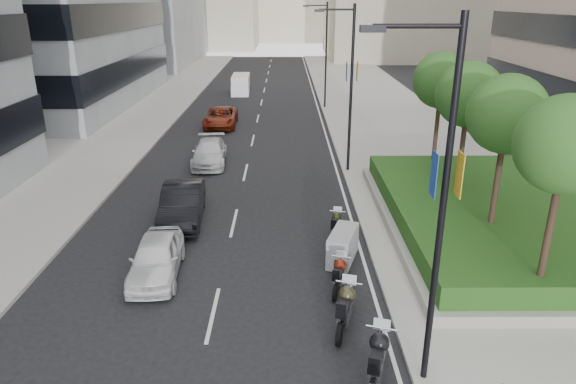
{
  "coord_description": "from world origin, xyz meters",
  "views": [
    {
      "loc": [
        0.77,
        -9.61,
        9.2
      ],
      "look_at": [
        0.87,
        9.49,
        2.0
      ],
      "focal_mm": 32.0,
      "sensor_mm": 36.0,
      "label": 1
    }
  ],
  "objects_px": {
    "motorcycle_6": "(336,225)",
    "car_c": "(209,153)",
    "lamp_post_2": "(324,50)",
    "car_d": "(221,117)",
    "motorcycle_2": "(377,358)",
    "car_b": "(182,204)",
    "lamp_post_0": "(437,197)",
    "motorcycle_3": "(345,307)",
    "delivery_van": "(241,85)",
    "motorcycle_4": "(339,275)",
    "lamp_post_1": "(349,82)",
    "motorcycle_5": "(343,246)",
    "car_a": "(156,257)"
  },
  "relations": [
    {
      "from": "motorcycle_4",
      "to": "motorcycle_5",
      "type": "height_order",
      "value": "motorcycle_5"
    },
    {
      "from": "car_a",
      "to": "car_b",
      "type": "distance_m",
      "value": 4.82
    },
    {
      "from": "car_b",
      "to": "delivery_van",
      "type": "bearing_deg",
      "value": 85.69
    },
    {
      "from": "car_a",
      "to": "car_d",
      "type": "relative_size",
      "value": 0.8
    },
    {
      "from": "car_a",
      "to": "motorcycle_6",
      "type": "bearing_deg",
      "value": 21.23
    },
    {
      "from": "motorcycle_3",
      "to": "delivery_van",
      "type": "relative_size",
      "value": 0.52
    },
    {
      "from": "car_a",
      "to": "car_c",
      "type": "height_order",
      "value": "car_a"
    },
    {
      "from": "lamp_post_2",
      "to": "motorcycle_5",
      "type": "height_order",
      "value": "lamp_post_2"
    },
    {
      "from": "motorcycle_2",
      "to": "car_b",
      "type": "height_order",
      "value": "car_b"
    },
    {
      "from": "motorcycle_6",
      "to": "car_b",
      "type": "xyz_separation_m",
      "value": [
        -6.59,
        1.74,
        0.27
      ]
    },
    {
      "from": "lamp_post_2",
      "to": "motorcycle_4",
      "type": "distance_m",
      "value": 30.87
    },
    {
      "from": "lamp_post_2",
      "to": "motorcycle_6",
      "type": "height_order",
      "value": "lamp_post_2"
    },
    {
      "from": "lamp_post_2",
      "to": "motorcycle_2",
      "type": "distance_m",
      "value": 35.22
    },
    {
      "from": "lamp_post_1",
      "to": "car_c",
      "type": "xyz_separation_m",
      "value": [
        -7.88,
        1.63,
        -4.38
      ]
    },
    {
      "from": "motorcycle_6",
      "to": "car_c",
      "type": "distance_m",
      "value": 12.05
    },
    {
      "from": "lamp_post_1",
      "to": "motorcycle_6",
      "type": "height_order",
      "value": "lamp_post_1"
    },
    {
      "from": "lamp_post_2",
      "to": "car_d",
      "type": "height_order",
      "value": "lamp_post_2"
    },
    {
      "from": "motorcycle_5",
      "to": "lamp_post_0",
      "type": "bearing_deg",
      "value": -150.58
    },
    {
      "from": "motorcycle_6",
      "to": "car_a",
      "type": "bearing_deg",
      "value": 127.92
    },
    {
      "from": "motorcycle_4",
      "to": "delivery_van",
      "type": "distance_m",
      "value": 38.75
    },
    {
      "from": "car_d",
      "to": "motorcycle_3",
      "type": "bearing_deg",
      "value": -76.35
    },
    {
      "from": "lamp_post_2",
      "to": "motorcycle_3",
      "type": "distance_m",
      "value": 32.96
    },
    {
      "from": "motorcycle_6",
      "to": "car_c",
      "type": "xyz_separation_m",
      "value": [
        -6.56,
        10.11,
        0.16
      ]
    },
    {
      "from": "motorcycle_5",
      "to": "car_c",
      "type": "xyz_separation_m",
      "value": [
        -6.63,
        12.15,
        0.08
      ]
    },
    {
      "from": "motorcycle_3",
      "to": "car_c",
      "type": "bearing_deg",
      "value": 37.08
    },
    {
      "from": "lamp_post_2",
      "to": "car_b",
      "type": "xyz_separation_m",
      "value": [
        -7.9,
        -24.74,
        -4.27
      ]
    },
    {
      "from": "motorcycle_5",
      "to": "motorcycle_6",
      "type": "xyz_separation_m",
      "value": [
        -0.07,
        2.04,
        -0.08
      ]
    },
    {
      "from": "motorcycle_3",
      "to": "motorcycle_2",
      "type": "bearing_deg",
      "value": -150.22
    },
    {
      "from": "lamp_post_2",
      "to": "delivery_van",
      "type": "distance_m",
      "value": 11.85
    },
    {
      "from": "motorcycle_4",
      "to": "motorcycle_6",
      "type": "height_order",
      "value": "motorcycle_4"
    },
    {
      "from": "motorcycle_4",
      "to": "motorcycle_6",
      "type": "relative_size",
      "value": 1.0
    },
    {
      "from": "lamp_post_1",
      "to": "motorcycle_5",
      "type": "bearing_deg",
      "value": -96.77
    },
    {
      "from": "motorcycle_3",
      "to": "motorcycle_5",
      "type": "height_order",
      "value": "motorcycle_5"
    },
    {
      "from": "car_c",
      "to": "motorcycle_6",
      "type": "bearing_deg",
      "value": -60.73
    },
    {
      "from": "lamp_post_1",
      "to": "motorcycle_4",
      "type": "bearing_deg",
      "value": -97.22
    },
    {
      "from": "motorcycle_2",
      "to": "motorcycle_4",
      "type": "relative_size",
      "value": 1.21
    },
    {
      "from": "motorcycle_3",
      "to": "lamp_post_1",
      "type": "bearing_deg",
      "value": 9.7
    },
    {
      "from": "delivery_van",
      "to": "motorcycle_5",
      "type": "bearing_deg",
      "value": -81.03
    },
    {
      "from": "car_d",
      "to": "delivery_van",
      "type": "distance_m",
      "value": 14.51
    },
    {
      "from": "lamp_post_0",
      "to": "car_c",
      "type": "xyz_separation_m",
      "value": [
        -7.88,
        18.63,
        -4.38
      ]
    },
    {
      "from": "motorcycle_3",
      "to": "car_d",
      "type": "distance_m",
      "value": 26.7
    },
    {
      "from": "motorcycle_5",
      "to": "motorcycle_3",
      "type": "bearing_deg",
      "value": -166.49
    },
    {
      "from": "lamp_post_2",
      "to": "car_b",
      "type": "relative_size",
      "value": 1.86
    },
    {
      "from": "lamp_post_2",
      "to": "motorcycle_3",
      "type": "relative_size",
      "value": 3.84
    },
    {
      "from": "lamp_post_1",
      "to": "delivery_van",
      "type": "bearing_deg",
      "value": 107.19
    },
    {
      "from": "lamp_post_1",
      "to": "motorcycle_4",
      "type": "relative_size",
      "value": 4.6
    },
    {
      "from": "motorcycle_5",
      "to": "car_c",
      "type": "relative_size",
      "value": 0.45
    },
    {
      "from": "motorcycle_3",
      "to": "car_b",
      "type": "distance_m",
      "value": 10.09
    },
    {
      "from": "lamp_post_1",
      "to": "car_b",
      "type": "distance_m",
      "value": 11.23
    },
    {
      "from": "motorcycle_3",
      "to": "motorcycle_5",
      "type": "xyz_separation_m",
      "value": [
        0.36,
        4.1,
        -0.04
      ]
    }
  ]
}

